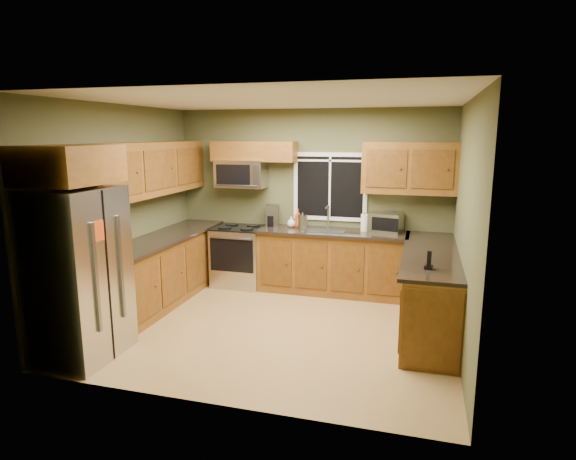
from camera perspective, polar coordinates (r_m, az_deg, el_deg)
The scene contains 28 objects.
floor at distance 6.03m, azimuth -1.39°, elevation -11.39°, with size 4.20×4.20×0.00m, color #A17C47.
ceiling at distance 5.58m, azimuth -1.52°, elevation 15.14°, with size 4.20×4.20×0.00m, color white.
back_wall at distance 7.37m, azimuth 2.70°, elevation 3.67°, with size 4.20×4.20×0.00m, color #4E512F.
front_wall at distance 4.00m, azimuth -9.10°, elevation -2.95°, with size 4.20×4.20×0.00m, color #4E512F.
left_wall at distance 6.58m, azimuth -19.23°, elevation 2.13°, with size 3.60×3.60×0.00m, color #4E512F.
right_wall at distance 5.42m, azimuth 20.27°, elevation 0.23°, with size 3.60×3.60×0.00m, color #4E512F.
window at distance 7.26m, azimuth 4.99°, elevation 5.14°, with size 1.12×0.03×1.02m.
base_cabinets_left at distance 6.99m, azimuth -14.51°, elevation -4.63°, with size 0.60×2.65×0.90m, color brown.
countertop_left at distance 6.87m, azimuth -14.52°, elevation -0.88°, with size 0.65×2.65×0.04m, color black.
base_cabinets_back at distance 7.17m, azimuth 5.32°, elevation -3.91°, with size 2.17×0.60×0.90m, color brown.
countertop_back at distance 7.04m, azimuth 5.35°, elevation -0.27°, with size 2.17×0.65×0.04m, color black.
base_cabinets_peninsula at distance 6.15m, azimuth 16.52°, elevation -6.94°, with size 0.60×2.52×0.90m.
countertop_peninsula at distance 6.03m, azimuth 16.53°, elevation -2.66°, with size 0.65×2.50×0.04m, color black.
upper_cabinets_left at distance 6.82m, azimuth -16.08°, elevation 6.95°, with size 0.33×2.65×0.72m, color brown.
upper_cabinets_back_left at distance 7.39m, azimuth -4.07°, elevation 9.28°, with size 1.30×0.33×0.30m, color brown.
upper_cabinets_back_right at distance 6.97m, azimuth 14.20°, elevation 7.12°, with size 1.30×0.33×0.72m, color brown.
upper_cabinet_over_fridge at distance 5.26m, azimuth -24.57°, elevation 7.07°, with size 0.72×0.90×0.38m, color brown.
refrigerator at distance 5.44m, azimuth -23.59°, elevation -4.85°, with size 0.74×0.90×1.80m.
range at distance 7.53m, azimuth -5.76°, elevation -3.04°, with size 0.76×0.69×0.94m.
microwave at distance 7.45m, azimuth -5.56°, elevation 6.65°, with size 0.76×0.41×0.42m.
sink at distance 7.07m, azimuth 4.47°, elevation 0.06°, with size 0.60×0.42×0.36m.
toaster_oven at distance 7.06m, azimuth 11.52°, elevation 0.90°, with size 0.51×0.43×0.28m.
coffee_maker at distance 7.40m, azimuth -1.91°, elevation 1.65°, with size 0.24×0.29×0.31m.
kettle at distance 7.14m, azimuth 1.75°, elevation 1.07°, with size 0.18×0.18×0.26m.
paper_towel_roll at distance 7.06m, azimuth 9.04°, elevation 0.86°, with size 0.12×0.12×0.27m.
soap_bottle_a at distance 7.26m, azimuth 1.19°, elevation 1.39°, with size 0.11×0.11×0.27m, color #C84612.
soap_bottle_c at distance 7.28m, azimuth 0.39°, elevation 0.97°, with size 0.13×0.13×0.16m, color white.
cordless_phone at distance 5.24m, azimuth 16.37°, elevation -3.84°, with size 0.10×0.10×0.19m.
Camera 1 is at (1.65, -5.31, 2.32)m, focal length 30.00 mm.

